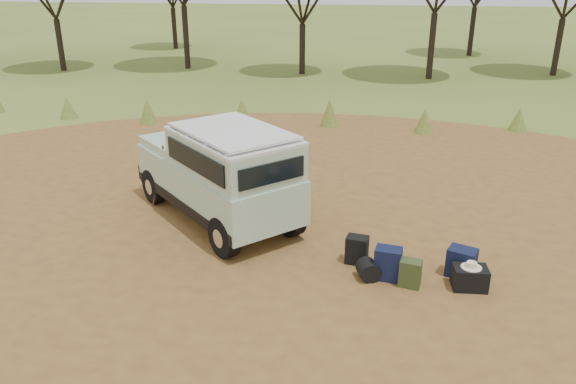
# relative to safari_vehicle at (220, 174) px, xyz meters

# --- Properties ---
(ground) EXTENTS (140.00, 140.00, 0.00)m
(ground) POSITION_rel_safari_vehicle_xyz_m (1.68, -1.20, -1.00)
(ground) COLOR #506A25
(ground) RESTS_ON ground
(dirt_clearing) EXTENTS (23.00, 23.00, 0.01)m
(dirt_clearing) POSITION_rel_safari_vehicle_xyz_m (1.68, -1.20, -1.00)
(dirt_clearing) COLOR brown
(dirt_clearing) RESTS_ON ground
(grass_fringe) EXTENTS (36.60, 1.60, 0.90)m
(grass_fringe) POSITION_rel_safari_vehicle_xyz_m (1.80, 7.48, -0.60)
(grass_fringe) COLOR #506A25
(grass_fringe) RESTS_ON ground
(safari_vehicle) EXTENTS (4.13, 4.19, 2.07)m
(safari_vehicle) POSITION_rel_safari_vehicle_xyz_m (0.00, 0.00, 0.00)
(safari_vehicle) COLOR #AEC9AB
(safari_vehicle) RESTS_ON ground
(walking_staff) EXTENTS (0.52, 0.37, 1.50)m
(walking_staff) POSITION_rel_safari_vehicle_xyz_m (-1.44, 0.33, -0.25)
(walking_staff) COLOR brown
(walking_staff) RESTS_ON ground
(backpack_black) EXTENTS (0.42, 0.34, 0.51)m
(backpack_black) POSITION_rel_safari_vehicle_xyz_m (2.83, -1.45, -0.74)
(backpack_black) COLOR black
(backpack_black) RESTS_ON ground
(backpack_navy) EXTENTS (0.48, 0.38, 0.57)m
(backpack_navy) POSITION_rel_safari_vehicle_xyz_m (3.35, -1.92, -0.72)
(backpack_navy) COLOR #101832
(backpack_navy) RESTS_ON ground
(backpack_olive) EXTENTS (0.39, 0.32, 0.47)m
(backpack_olive) POSITION_rel_safari_vehicle_xyz_m (3.71, -2.12, -0.76)
(backpack_olive) COLOR #39441F
(backpack_olive) RESTS_ON ground
(duffel_navy) EXTENTS (0.56, 0.50, 0.51)m
(duffel_navy) POSITION_rel_safari_vehicle_xyz_m (4.59, -1.67, -0.74)
(duffel_navy) COLOR #101832
(duffel_navy) RESTS_ON ground
(hard_case) EXTENTS (0.56, 0.41, 0.38)m
(hard_case) POSITION_rel_safari_vehicle_xyz_m (4.67, -2.05, -0.81)
(hard_case) COLOR black
(hard_case) RESTS_ON ground
(stuff_sack) EXTENTS (0.43, 0.43, 0.34)m
(stuff_sack) POSITION_rel_safari_vehicle_xyz_m (3.03, -1.98, -0.83)
(stuff_sack) COLOR black
(stuff_sack) RESTS_ON ground
(safari_hat) EXTENTS (0.33, 0.33, 0.10)m
(safari_hat) POSITION_rel_safari_vehicle_xyz_m (4.67, -2.05, -0.58)
(safari_hat) COLOR beige
(safari_hat) RESTS_ON hard_case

